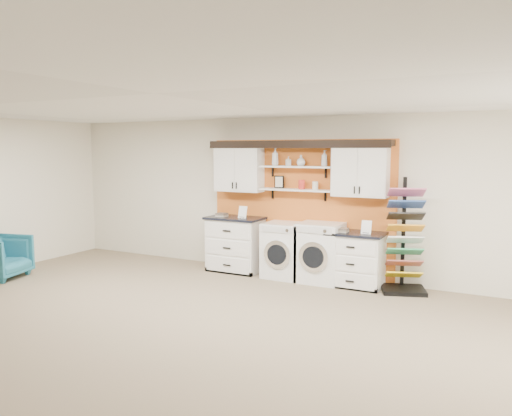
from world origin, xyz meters
The scene contains 22 objects.
floor centered at (0.00, 0.00, 0.00)m, with size 10.00×10.00×0.00m, color #817056.
ceiling centered at (0.00, 0.00, 2.80)m, with size 10.00×10.00×0.00m, color white.
wall_back centered at (0.00, 4.00, 1.40)m, with size 10.00×10.00×0.00m, color beige.
accent_panel centered at (0.00, 3.96, 1.20)m, with size 3.40×0.07×2.40m, color #D06623.
upper_cabinet_left centered at (-1.13, 3.79, 1.88)m, with size 0.90×0.35×0.84m.
upper_cabinet_right centered at (1.13, 3.79, 1.88)m, with size 0.90×0.35×0.84m.
shelf_lower centered at (0.00, 3.80, 1.53)m, with size 1.32×0.28×0.03m, color white.
shelf_upper centered at (0.00, 3.80, 1.93)m, with size 1.32×0.28×0.03m, color white.
crown_molding centered at (0.00, 3.81, 2.33)m, with size 3.30×0.41×0.13m.
picture_frame centered at (-0.35, 3.85, 1.66)m, with size 0.18×0.02×0.22m.
canister_red centered at (0.10, 3.80, 1.62)m, with size 0.11×0.11×0.16m, color red.
canister_cream centered at (0.35, 3.80, 1.61)m, with size 0.10×0.10×0.14m, color silver.
base_cabinet_left centered at (-1.13, 3.64, 0.50)m, with size 1.03×0.66×1.00m.
base_cabinet_right centered at (1.13, 3.64, 0.45)m, with size 0.91×0.66×0.89m.
washer centered at (-0.13, 3.64, 0.48)m, with size 0.69×0.71×0.96m.
dryer centered at (0.52, 3.64, 0.50)m, with size 0.72×0.71×1.00m.
sample_rack centered at (1.89, 3.68, 0.56)m, with size 0.80×0.73×1.80m.
armchair centered at (-4.50, 1.30, 0.37)m, with size 0.79×0.82×0.74m, color #1F677F.
soap_bottle_a centered at (-0.41, 3.80, 2.10)m, with size 0.12×0.12×0.31m, color silver.
soap_bottle_b centered at (-0.15, 3.80, 2.03)m, with size 0.07×0.07×0.16m, color silver.
soap_bottle_c centered at (0.08, 3.80, 2.04)m, with size 0.15×0.15×0.19m, color silver.
soap_bottle_d centered at (0.51, 3.80, 2.08)m, with size 0.10×0.10×0.27m, color silver.
Camera 1 is at (3.36, -4.19, 2.22)m, focal length 35.00 mm.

